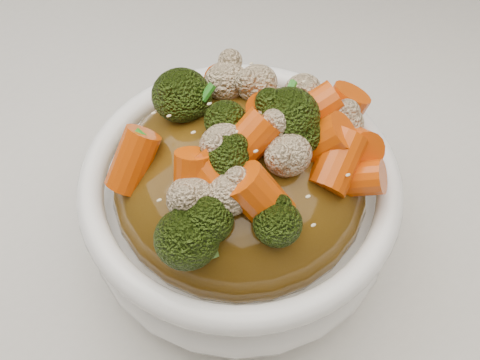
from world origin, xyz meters
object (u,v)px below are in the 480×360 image
dining_table (204,343)px  broccoli (240,122)px  bowl (240,206)px  carrots (240,121)px

dining_table → broccoli: broccoli is taller
bowl → broccoli: bearing=0.0°
carrots → broccoli: (0.00, 0.00, -0.00)m
dining_table → carrots: bearing=-65.0°
bowl → broccoli: broccoli is taller
dining_table → carrots: (0.03, -0.06, 0.52)m
dining_table → broccoli: bearing=-65.0°
dining_table → bowl: 0.43m
dining_table → broccoli: (0.03, -0.06, 0.52)m
dining_table → bowl: bowl is taller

